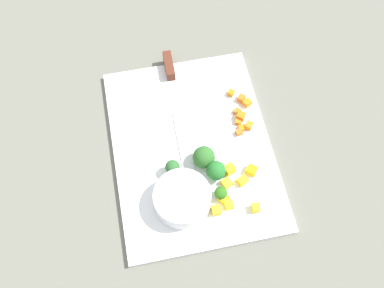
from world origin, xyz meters
TOP-DOWN VIEW (x-y plane):
  - ground_plane at (0.00, 0.00)m, footprint 4.00×4.00m
  - cutting_board at (0.00, 0.00)m, footprint 0.42×0.31m
  - prep_bowl at (0.11, -0.04)m, footprint 0.11×0.11m
  - chef_knife at (-0.14, -0.01)m, footprint 0.32×0.03m
  - carrot_dice_0 at (-0.07, 0.13)m, footprint 0.02×0.02m
  - carrot_dice_1 at (-0.02, 0.11)m, footprint 0.01×0.01m
  - carrot_dice_2 at (-0.06, 0.11)m, footprint 0.02×0.02m
  - carrot_dice_3 at (-0.09, 0.12)m, footprint 0.02×0.02m
  - carrot_dice_4 at (-0.04, 0.11)m, footprint 0.02×0.02m
  - carrot_dice_5 at (-0.02, 0.12)m, footprint 0.02×0.02m
  - carrot_dice_6 at (-0.01, 0.10)m, footprint 0.01×0.01m
  - carrot_dice_7 at (-0.03, 0.10)m, footprint 0.02×0.02m
  - carrot_dice_8 at (-0.10, 0.11)m, footprint 0.02×0.02m
  - pepper_dice_0 at (0.09, 0.08)m, footprint 0.02×0.02m
  - pepper_dice_1 at (0.12, 0.04)m, footprint 0.02×0.02m
  - pepper_dice_2 at (0.07, 0.06)m, footprint 0.02×0.02m
  - pepper_dice_3 at (0.14, 0.04)m, footprint 0.02×0.02m
  - pepper_dice_4 at (0.06, 0.03)m, footprint 0.02×0.02m
  - pepper_dice_5 at (0.15, 0.09)m, footprint 0.02×0.02m
  - pepper_dice_6 at (0.09, 0.05)m, footprint 0.02×0.02m
  - pepper_dice_7 at (0.14, 0.02)m, footprint 0.02×0.02m
  - pepper_dice_8 at (0.08, 0.10)m, footprint 0.03×0.03m
  - broccoli_floret_0 at (0.11, 0.03)m, footprint 0.02×0.02m
  - broccoli_floret_1 at (0.04, 0.02)m, footprint 0.04×0.04m
  - broccoli_floret_2 at (0.07, 0.03)m, footprint 0.04×0.04m
  - broccoli_floret_3 at (0.05, -0.05)m, footprint 0.03×0.03m

SIDE VIEW (x-z plane):
  - ground_plane at x=0.00m, z-range 0.00..0.00m
  - cutting_board at x=0.00m, z-range 0.00..0.01m
  - carrot_dice_1 at x=-0.02m, z-range 0.01..0.02m
  - carrot_dice_2 at x=-0.06m, z-range 0.01..0.02m
  - carrot_dice_7 at x=-0.03m, z-range 0.01..0.02m
  - carrot_dice_6 at x=-0.01m, z-range 0.01..0.02m
  - carrot_dice_8 at x=-0.10m, z-range 0.01..0.02m
  - carrot_dice_0 at x=-0.07m, z-range 0.01..0.02m
  - carrot_dice_5 at x=-0.02m, z-range 0.01..0.02m
  - pepper_dice_6 at x=0.09m, z-range 0.01..0.03m
  - pepper_dice_0 at x=0.09m, z-range 0.01..0.03m
  - carrot_dice_3 at x=-0.09m, z-range 0.01..0.03m
  - pepper_dice_1 at x=0.12m, z-range 0.01..0.03m
  - pepper_dice_3 at x=0.14m, z-range 0.01..0.03m
  - pepper_dice_8 at x=0.08m, z-range 0.01..0.03m
  - pepper_dice_5 at x=0.15m, z-range 0.01..0.03m
  - pepper_dice_7 at x=0.14m, z-range 0.01..0.03m
  - carrot_dice_4 at x=-0.04m, z-range 0.01..0.03m
  - pepper_dice_4 at x=0.06m, z-range 0.01..0.03m
  - chef_knife at x=-0.14m, z-range 0.01..0.03m
  - pepper_dice_2 at x=0.07m, z-range 0.01..0.03m
  - broccoli_floret_0 at x=0.11m, z-range 0.01..0.04m
  - prep_bowl at x=0.11m, z-range 0.01..0.05m
  - broccoli_floret_1 at x=0.04m, z-range 0.01..0.06m
  - broccoli_floret_3 at x=0.05m, z-range 0.02..0.05m
  - broccoli_floret_2 at x=0.07m, z-range 0.01..0.06m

